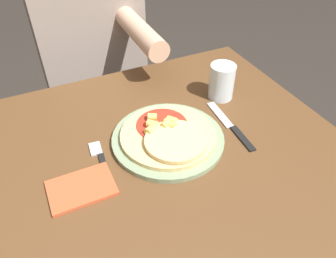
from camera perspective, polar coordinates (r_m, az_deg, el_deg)
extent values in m
cube|color=brown|center=(0.82, -1.28, -5.38)|extent=(0.95, 0.85, 0.03)
cylinder|color=brown|center=(1.32, -24.97, -11.56)|extent=(0.06, 0.06, 0.73)
cylinder|color=brown|center=(1.46, 7.92, -1.40)|extent=(0.06, 0.06, 0.73)
cylinder|color=gray|center=(0.84, 0.00, -1.71)|extent=(0.29, 0.29, 0.01)
cylinder|color=#DBBC7A|center=(0.83, 0.00, -1.05)|extent=(0.24, 0.24, 0.01)
cylinder|color=#B22D1E|center=(0.85, -1.05, 0.81)|extent=(0.13, 0.13, 0.00)
cylinder|color=#E8C881|center=(0.80, 1.20, -1.98)|extent=(0.15, 0.15, 0.01)
cylinder|color=#E5BC5B|center=(0.86, -2.73, 2.12)|extent=(0.03, 0.03, 0.02)
cylinder|color=#E5BC5B|center=(0.83, 0.35, 0.88)|extent=(0.03, 0.04, 0.02)
cylinder|color=#E5BC5B|center=(0.84, -0.28, 0.89)|extent=(0.04, 0.03, 0.02)
cylinder|color=#E5BC5B|center=(0.82, -3.06, -0.18)|extent=(0.03, 0.03, 0.02)
cylinder|color=#E5BC5B|center=(0.85, 0.66, 1.52)|extent=(0.03, 0.03, 0.02)
cylinder|color=#E5BC5B|center=(0.82, -2.99, -0.03)|extent=(0.04, 0.03, 0.02)
cylinder|color=#E5BC5B|center=(0.84, -2.75, 0.88)|extent=(0.03, 0.03, 0.02)
cube|color=black|center=(0.78, -10.78, -7.43)|extent=(0.03, 0.13, 0.00)
cube|color=silver|center=(0.84, -12.52, -3.36)|extent=(0.03, 0.05, 0.00)
cube|color=black|center=(0.87, 12.86, -1.58)|extent=(0.02, 0.10, 0.00)
cube|color=silver|center=(0.94, 9.02, 2.50)|extent=(0.03, 0.12, 0.00)
cylinder|color=silver|center=(0.98, 9.33, 8.16)|extent=(0.07, 0.07, 0.11)
cube|color=#C6512D|center=(0.76, -14.85, -9.87)|extent=(0.14, 0.10, 0.01)
cylinder|color=#2D2D38|center=(1.63, -13.65, -2.63)|extent=(0.11, 0.11, 0.48)
cylinder|color=#2D2D38|center=(1.66, -7.84, -0.90)|extent=(0.11, 0.11, 0.48)
cube|color=gray|center=(1.36, -13.40, 14.31)|extent=(0.39, 0.22, 0.54)
cylinder|color=tan|center=(1.11, -4.79, 16.39)|extent=(0.07, 0.30, 0.07)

